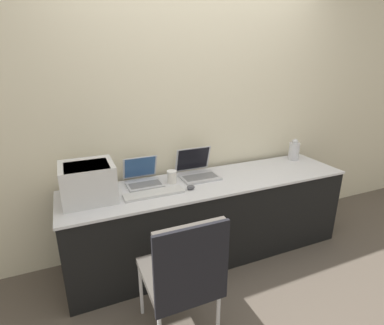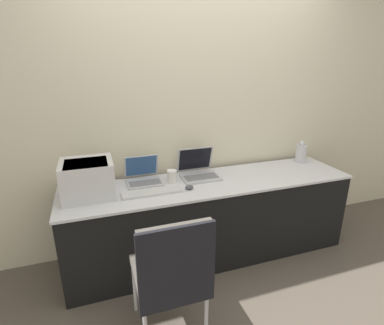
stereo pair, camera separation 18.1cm
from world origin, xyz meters
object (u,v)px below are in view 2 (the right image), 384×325
Objects in this scene: metal_pitcher at (301,153)px; chair at (172,271)px; laptop_right at (198,170)px; coffee_cup at (172,176)px; laptop_left at (144,177)px; printer at (88,178)px; mouse at (189,187)px; external_keyboard at (152,192)px.

metal_pitcher is 0.24× the size of chair.
laptop_right reaches higher than coffee_cup.
coffee_cup is 0.48× the size of metal_pitcher.
laptop_right is 0.27m from coffee_cup.
laptop_left reaches higher than chair.
laptop_left is at bearing 16.64° from printer.
chair is (-0.34, -0.70, -0.18)m from mouse.
coffee_cup is at bearing -167.87° from laptop_right.
coffee_cup is (0.67, 0.05, -0.10)m from printer.
metal_pitcher is (1.28, 0.28, 0.08)m from mouse.
mouse is at bearing -5.09° from external_keyboard.
printer reaches higher than external_keyboard.
external_keyboard is (-0.47, -0.22, -0.04)m from laptop_right.
printer reaches higher than laptop_right.
printer is 0.47m from laptop_left.
printer is 0.81× the size of external_keyboard.
external_keyboard is 0.51× the size of chair.
laptop_right is at bearing 25.33° from external_keyboard.
external_keyboard is at bearing -85.01° from laptop_left.
laptop_right is 4.89× the size of mouse.
metal_pitcher is (1.11, 0.03, 0.04)m from laptop_right.
metal_pitcher reaches higher than external_keyboard.
chair is (0.42, -0.84, -0.32)m from printer.
laptop_right is (0.49, -0.02, 0.00)m from laptop_left.
external_keyboard is at bearing 174.91° from mouse.
laptop_right reaches higher than laptop_left.
laptop_right is 1.10m from chair.
coffee_cup is 0.95m from chair.
metal_pitcher is at bearing 3.96° from printer.
mouse is 0.07× the size of chair.
mouse is (0.09, -0.19, -0.03)m from coffee_cup.
laptop_left is at bearing 139.97° from mouse.
metal_pitcher is (1.60, 0.01, 0.05)m from laptop_left.
external_keyboard is 4.38× the size of coffee_cup.
laptop_left is 0.42m from mouse.
printer is at bearing 169.82° from mouse.
mouse is (0.76, -0.14, -0.13)m from printer.
laptop_left is 0.88× the size of laptop_right.
mouse is (0.30, -0.03, 0.01)m from external_keyboard.
mouse is 1.31m from metal_pitcher.
mouse is at bearing 64.09° from chair.
external_keyboard is at bearing -13.39° from printer.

